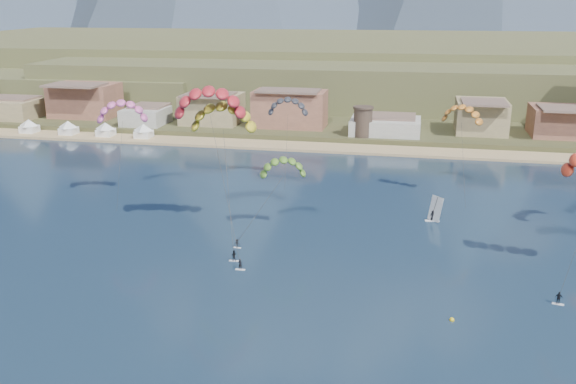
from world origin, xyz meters
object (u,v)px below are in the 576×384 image
(kitesurfer_yellow, at_px, (223,112))
(kitesurfer_green, at_px, (283,165))
(watchtower, at_px, (363,121))
(kitesurfer_red, at_px, (209,97))
(windsurfer, at_px, (434,213))
(buoy, at_px, (452,320))

(kitesurfer_yellow, xyz_separation_m, kitesurfer_green, (10.06, 1.44, -8.97))
(watchtower, xyz_separation_m, kitesurfer_green, (-7.57, -74.03, 6.03))
(kitesurfer_red, distance_m, kitesurfer_yellow, 3.99)
(windsurfer, xyz_separation_m, buoy, (1.77, -38.45, -1.40))
(kitesurfer_red, bearing_deg, watchtower, 76.20)
(kitesurfer_red, bearing_deg, buoy, -30.76)
(watchtower, relative_size, kitesurfer_yellow, 0.33)
(kitesurfer_yellow, bearing_deg, kitesurfer_red, -122.80)
(kitesurfer_red, relative_size, windsurfer, 6.13)
(watchtower, distance_m, kitesurfer_green, 74.66)
(kitesurfer_green, xyz_separation_m, buoy, (28.19, -27.39, -12.29))
(kitesurfer_green, bearing_deg, kitesurfer_red, -162.04)
(watchtower, xyz_separation_m, buoy, (20.62, -101.42, -6.26))
(kitesurfer_green, relative_size, windsurfer, 3.38)
(windsurfer, bearing_deg, kitesurfer_yellow, -161.07)
(kitesurfer_red, distance_m, windsurfer, 46.67)
(kitesurfer_green, bearing_deg, kitesurfer_yellow, -171.84)
(kitesurfer_red, height_order, buoy, kitesurfer_red)
(windsurfer, relative_size, buoy, 7.34)
(kitesurfer_yellow, distance_m, buoy, 50.87)
(kitesurfer_green, relative_size, buoy, 24.82)
(watchtower, relative_size, kitesurfer_red, 0.30)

